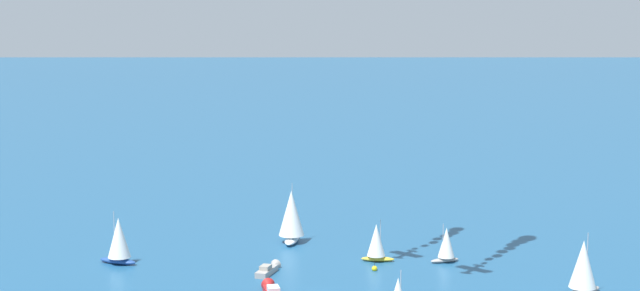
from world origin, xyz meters
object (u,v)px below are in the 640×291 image
object	(u,v)px
sailboat_outer_ring_a	(376,242)
sailboat_outer_ring_b	(583,267)
sailboat_far_stbd	(291,216)
marker_buoy	(375,269)
sailboat_offshore	(119,240)
sailboat_far_port	(446,245)
motorboat_near_centre	(272,291)
motorboat_inshore	(269,269)

from	to	relation	value
sailboat_outer_ring_a	sailboat_outer_ring_b	distance (m)	41.60
sailboat_far_stbd	marker_buoy	xyz separation A→B (m)	(-26.44, 7.19, -5.52)
marker_buoy	sailboat_offshore	bearing A→B (deg)	31.79
sailboat_far_port	sailboat_outer_ring_b	distance (m)	30.34
motorboat_near_centre	motorboat_inshore	xyz separation A→B (m)	(9.55, -10.46, -0.10)
motorboat_near_centre	sailboat_outer_ring_a	bearing A→B (deg)	-94.43
motorboat_inshore	motorboat_near_centre	bearing A→B (deg)	132.41
sailboat_offshore	sailboat_outer_ring_a	bearing A→B (deg)	-140.58
motorboat_inshore	sailboat_far_port	bearing A→B (deg)	-130.66
sailboat_far_port	sailboat_outer_ring_b	bearing A→B (deg)	171.42
motorboat_near_centre	sailboat_far_stbd	xyz separation A→B (m)	(20.64, -31.14, 5.15)
sailboat_far_port	marker_buoy	size ratio (longest dim) A/B	3.76
sailboat_far_port	sailboat_far_stbd	distance (m)	35.11
sailboat_offshore	sailboat_outer_ring_b	distance (m)	88.56
sailboat_offshore	sailboat_far_stbd	bearing A→B (deg)	-116.11
marker_buoy	motorboat_near_centre	bearing A→B (deg)	76.39
sailboat_outer_ring_a	sailboat_offshore	bearing A→B (deg)	39.42
sailboat_far_port	sailboat_offshore	bearing A→B (deg)	38.34
motorboat_inshore	sailboat_outer_ring_b	world-z (taller)	sailboat_outer_ring_b
motorboat_near_centre	sailboat_far_stbd	distance (m)	37.71
motorboat_near_centre	motorboat_inshore	distance (m)	14.16
motorboat_near_centre	sailboat_far_port	xyz separation A→B (m)	(-13.79, -37.63, 2.85)
sailboat_offshore	sailboat_outer_ring_b	size ratio (longest dim) A/B	0.94
sailboat_far_stbd	sailboat_outer_ring_a	world-z (taller)	sailboat_far_stbd
sailboat_far_stbd	sailboat_outer_ring_b	world-z (taller)	sailboat_far_stbd
motorboat_near_centre	sailboat_outer_ring_a	world-z (taller)	sailboat_outer_ring_a
motorboat_inshore	sailboat_outer_ring_a	bearing A→B (deg)	-121.55
sailboat_far_port	sailboat_offshore	distance (m)	65.06
sailboat_far_stbd	motorboat_inshore	distance (m)	24.04
sailboat_far_port	sailboat_offshore	size ratio (longest dim) A/B	0.75
motorboat_near_centre	marker_buoy	distance (m)	24.64
motorboat_inshore	sailboat_outer_ring_a	world-z (taller)	sailboat_outer_ring_a
motorboat_inshore	sailboat_outer_ring_a	xyz separation A→B (m)	(-11.86, -19.31, 3.25)
motorboat_inshore	marker_buoy	size ratio (longest dim) A/B	4.12
marker_buoy	sailboat_outer_ring_a	bearing A→B (deg)	-59.06
sailboat_far_port	sailboat_outer_ring_b	size ratio (longest dim) A/B	0.71
motorboat_near_centre	sailboat_far_stbd	world-z (taller)	sailboat_far_stbd
motorboat_near_centre	marker_buoy	world-z (taller)	motorboat_near_centre
motorboat_inshore	sailboat_offshore	xyz separation A→B (m)	(27.68, 13.18, 4.16)
motorboat_inshore	sailboat_outer_ring_b	distance (m)	58.09
sailboat_far_stbd	sailboat_offshore	bearing A→B (deg)	63.89
motorboat_inshore	sailboat_offshore	world-z (taller)	sailboat_offshore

